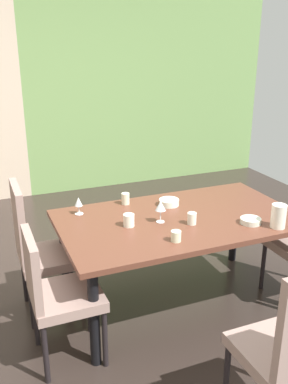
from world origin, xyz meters
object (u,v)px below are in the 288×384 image
(serving_bowl_south, at_px, (169,202))
(pitcher_right, at_px, (279,216))
(cup_north, at_px, (125,199))
(dining_table, at_px, (179,227))
(cup_west, at_px, (176,236))
(chair_left_far, at_px, (37,246))
(serving_bowl_near_shelf, at_px, (251,221))
(cup_center, at_px, (192,218))
(wine_glass_rear, at_px, (79,203))
(chair_left_near, at_px, (54,290))
(cup_east, at_px, (129,220))
(wine_glass_left, at_px, (161,206))

(serving_bowl_south, bearing_deg, pitcher_right, -52.03)
(serving_bowl_south, height_order, cup_north, cup_north)
(dining_table, xyz_separation_m, cup_west, (-0.21, -0.35, 0.11))
(chair_left_far, height_order, serving_bowl_near_shelf, chair_left_far)
(cup_north, bearing_deg, cup_center, -60.84)
(cup_north, bearing_deg, serving_bowl_south, -25.89)
(wine_glass_rear, height_order, serving_bowl_near_shelf, wine_glass_rear)
(wine_glass_rear, xyz_separation_m, cup_west, (0.49, -0.71, -0.06))
(wine_glass_rear, xyz_separation_m, serving_bowl_south, (0.73, -0.10, -0.07))
(chair_left_far, relative_size, cup_center, 11.96)
(chair_left_near, bearing_deg, cup_east, 114.85)
(wine_glass_left, bearing_deg, serving_bowl_near_shelf, -24.37)
(serving_bowl_south, relative_size, serving_bowl_near_shelf, 1.06)
(cup_west, height_order, cup_center, cup_center)
(wine_glass_left, xyz_separation_m, cup_west, (-0.03, -0.33, -0.09))
(serving_bowl_south, bearing_deg, dining_table, -97.68)
(serving_bowl_near_shelf, height_order, cup_east, cup_east)
(cup_west, bearing_deg, cup_east, 120.67)
(chair_left_near, xyz_separation_m, cup_east, (0.61, 0.28, 0.27))
(chair_left_near, relative_size, chair_left_far, 0.87)
(dining_table, xyz_separation_m, pitcher_right, (0.57, -0.43, 0.17))
(dining_table, distance_m, serving_bowl_south, 0.28)
(chair_left_far, relative_size, pitcher_right, 6.02)
(cup_east, height_order, cup_center, cup_east)
(dining_table, bearing_deg, wine_glass_rear, 152.74)
(wine_glass_rear, distance_m, cup_center, 0.88)
(wine_glass_left, bearing_deg, serving_bowl_south, 54.06)
(chair_left_near, bearing_deg, chair_left_far, -178.77)
(cup_north, bearing_deg, chair_left_far, -170.29)
(cup_east, height_order, pitcher_right, pitcher_right)
(cup_west, bearing_deg, dining_table, 59.85)
(wine_glass_left, distance_m, cup_east, 0.26)
(dining_table, distance_m, serving_bowl_near_shelf, 0.54)
(pitcher_right, bearing_deg, chair_left_near, 174.91)
(dining_table, bearing_deg, cup_west, -120.15)
(chair_left_far, bearing_deg, serving_bowl_south, 88.56)
(dining_table, distance_m, chair_left_near, 1.08)
(dining_table, xyz_separation_m, serving_bowl_near_shelf, (0.44, -0.30, 0.10))
(wine_glass_left, distance_m, serving_bowl_near_shelf, 0.67)
(dining_table, height_order, cup_center, cup_center)
(wine_glass_left, relative_size, pitcher_right, 0.95)
(wine_glass_rear, relative_size, cup_north, 1.45)
(wine_glass_left, relative_size, cup_east, 1.83)
(chair_left_near, xyz_separation_m, cup_center, (1.05, 0.14, 0.27))
(chair_left_near, distance_m, cup_west, 0.86)
(cup_west, bearing_deg, chair_left_far, 142.47)
(dining_table, relative_size, cup_north, 19.37)
(wine_glass_rear, relative_size, serving_bowl_south, 0.84)
(serving_bowl_south, xyz_separation_m, pitcher_right, (0.54, -0.69, 0.06))
(cup_north, bearing_deg, dining_table, -55.51)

